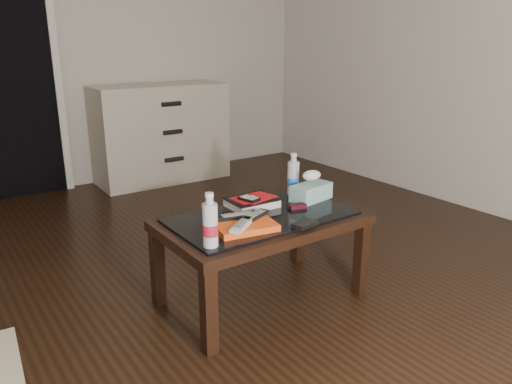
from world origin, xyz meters
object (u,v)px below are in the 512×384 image
coffee_table (261,228)px  tissue_box (311,192)px  dresser (161,133)px  water_bottle_left (210,220)px  water_bottle_right (293,174)px  textbook (252,202)px

coffee_table → tissue_box: bearing=7.4°
dresser → tissue_box: dresser is taller
dresser → water_bottle_left: 2.75m
coffee_table → water_bottle_right: size_ratio=4.20×
textbook → water_bottle_left: water_bottle_left is taller
dresser → water_bottle_right: size_ratio=5.08×
coffee_table → water_bottle_left: 0.47m
water_bottle_right → tissue_box: size_ratio=1.03×
dresser → water_bottle_right: bearing=-94.0°
textbook → water_bottle_right: bearing=10.0°
water_bottle_right → dresser: bearing=84.9°
water_bottle_right → tissue_box: 0.16m
dresser → tissue_box: bearing=-93.3°
textbook → dresser: bearing=79.0°
dresser → textbook: (-0.51, -2.25, 0.03)m
dresser → water_bottle_right: (-0.20, -2.21, 0.13)m
coffee_table → water_bottle_left: water_bottle_left is taller
water_bottle_left → water_bottle_right: same height
dresser → water_bottle_left: dresser is taller
coffee_table → textbook: 0.17m
water_bottle_left → tissue_box: 0.80m
water_bottle_left → tissue_box: bearing=16.8°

